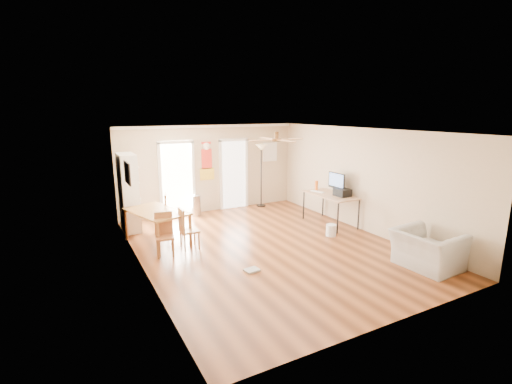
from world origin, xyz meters
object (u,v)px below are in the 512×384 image
bookshelf (129,193)px  dining_chair_right_a (174,214)px  trash_can (196,206)px  dining_chair_right_b (189,229)px  torchiere_lamp (261,176)px  printer (342,192)px  dining_table (157,227)px  wastebasket_a (331,230)px  dining_chair_near (165,235)px  computer_desk (330,209)px  armchair (427,250)px

bookshelf → dining_chair_right_a: bookshelf is taller
trash_can → dining_chair_right_b: bearing=-112.1°
torchiere_lamp → printer: (0.85, -2.84, -0.07)m
dining_table → dining_chair_right_a: 0.76m
bookshelf → wastebasket_a: bearing=-16.6°
bookshelf → torchiere_lamp: size_ratio=0.99×
printer → dining_chair_near: bearing=177.3°
dining_table → dining_chair_right_b: 0.87m
bookshelf → computer_desk: bookshelf is taller
trash_can → torchiere_lamp: size_ratio=0.31×
torchiere_lamp → computer_desk: size_ratio=1.29×
dining_chair_right_b → trash_can: (0.98, 2.41, -0.16)m
dining_chair_right_a → torchiere_lamp: (3.20, 1.30, 0.49)m
armchair → dining_chair_right_b: bearing=47.2°
bookshelf → dining_chair_near: size_ratio=2.17×
dining_chair_near → bookshelf: bearing=109.6°
wastebasket_a → armchair: bearing=-79.7°
computer_desk → trash_can: bearing=140.1°
dining_chair_right_a → armchair: size_ratio=0.88×
torchiere_lamp → dining_chair_right_b: bearing=-142.1°
bookshelf → computer_desk: bearing=-5.8°
dining_chair_near → dining_table: bearing=97.6°
torchiere_lamp → armchair: (0.55, -5.67, -0.62)m
dining_chair_near → wastebasket_a: 3.98m
trash_can → wastebasket_a: trash_can is taller
dining_table → armchair: size_ratio=1.36×
dining_table → dining_chair_near: 0.83m
dining_chair_right_b → dining_chair_near: bearing=105.1°
dining_chair_near → torchiere_lamp: size_ratio=0.46×
trash_can → torchiere_lamp: torchiere_lamp is taller
printer → dining_chair_right_a: bearing=159.0°
dining_chair_right_b → printer: (4.05, -0.35, 0.46)m
dining_chair_near → dining_chair_right_a: bearing=76.7°
bookshelf → printer: size_ratio=5.11×
bookshelf → dining_table: (0.38, -1.30, -0.60)m
torchiere_lamp → wastebasket_a: (0.13, -3.33, -0.85)m
dining_chair_near → torchiere_lamp: 4.65m
trash_can → armchair: (2.77, -5.59, 0.07)m
torchiere_lamp → computer_desk: 2.70m
dining_chair_right_b → torchiere_lamp: bearing=-51.1°
torchiere_lamp → wastebasket_a: bearing=-87.8°
dining_table → wastebasket_a: dining_table is taller
dining_table → dining_chair_right_a: (0.55, 0.52, 0.11)m
trash_can → computer_desk: 3.83m
torchiere_lamp → trash_can: bearing=-178.0°
bookshelf → dining_chair_right_b: (0.93, -1.97, -0.53)m
bookshelf → armchair: bookshelf is taller
trash_can → torchiere_lamp: 2.32m
bookshelf → wastebasket_a: (4.25, -2.81, -0.84)m
dining_chair_right_a → trash_can: 1.58m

